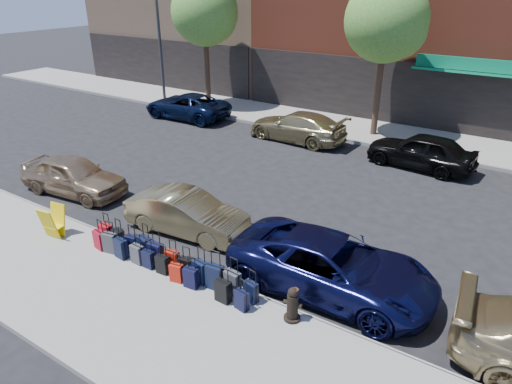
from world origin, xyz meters
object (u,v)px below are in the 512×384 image
Objects in this scene: tree_left at (207,14)px; bollard at (294,304)px; fire_hydrant at (292,305)px; display_rack at (53,222)px; suitcase_front_5 at (172,260)px; car_near_1 at (187,214)px; car_far_0 at (187,106)px; car_far_1 at (297,126)px; tree_center at (389,23)px; streetlight at (161,26)px; car_near_0 at (73,175)px; car_far_2 at (421,151)px; car_near_2 at (332,266)px.

bollard is (13.59, -14.27, -4.83)m from tree_left.
fire_hydrant is 7.86m from display_rack.
fire_hydrant is at bearing -5.39° from suitcase_front_5.
car_far_0 reaches higher than car_near_1.
car_far_0 is at bearing -88.19° from car_far_1.
tree_left is 7.38× the size of display_rack.
tree_left reaches higher than car_far_1.
display_rack is at bearing -107.74° from tree_center.
fire_hydrant is 0.17× the size of car_far_0.
streetlight is 19.16m from suitcase_front_5.
streetlight is at bearing -177.02° from tree_center.
fire_hydrant is (3.06, -14.31, -4.86)m from tree_center.
car_near_0 is (6.30, -11.72, -3.95)m from streetlight.
car_far_2 is (-0.15, 11.38, 0.20)m from fire_hydrant.
streetlight reaches higher than car_far_2.
suitcase_front_5 is 0.22× the size of car_near_1.
car_near_0 is 0.95× the size of car_far_2.
car_near_1 is at bearing 10.69° from car_far_1.
car_far_2 is (13.41, -2.93, -4.67)m from tree_left.
car_near_1 reaches higher than display_rack.
car_near_1 reaches higher than suitcase_front_5.
car_near_2 is at bearing 35.10° from car_far_1.
car_far_2 is (3.52, 11.35, 0.32)m from suitcase_front_5.
car_far_1 is 1.12× the size of car_far_2.
car_near_0 is 10.61m from car_far_1.
tree_left is 5.34m from car_far_0.
tree_center is (10.50, 0.00, 0.00)m from tree_left.
streetlight is (-13.44, -0.70, -0.75)m from tree_center.
car_far_0 is at bearing 124.13° from suitcase_front_5.
tree_left is at bearing -97.05° from car_far_2.
streetlight is 1.83× the size of car_far_2.
car_far_2 reaches higher than fire_hydrant.
suitcase_front_5 reaches higher than bollard.
tree_left is at bearing 29.68° from car_near_1.
streetlight is at bearing 52.69° from car_near_2.
streetlight reaches higher than car_far_1.
tree_center is at bearing 0.00° from tree_left.
car_far_1 reaches higher than fire_hydrant.
display_rack reaches higher than bollard.
streetlight is 20.91m from car_near_2.
fire_hydrant reaches higher than bollard.
tree_center is at bearing 132.86° from car_far_1.
car_near_0 is at bearing 169.73° from bollard.
car_near_2 is (3.88, 1.65, 0.31)m from suitcase_front_5.
car_near_0 is (-2.36, 2.51, 0.07)m from display_rack.
fire_hydrant is 1.69m from car_near_2.
suitcase_front_5 is 1.05× the size of bollard.
tree_left reaches higher than car_near_0.
display_rack is at bearing 104.15° from car_near_2.
fire_hydrant is 0.17× the size of car_near_2.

